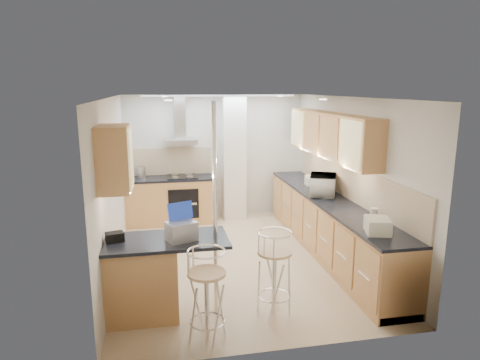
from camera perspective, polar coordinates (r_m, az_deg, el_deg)
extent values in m
plane|color=beige|center=(6.81, -0.42, -10.56)|extent=(4.80, 4.80, 0.00)
cube|color=silver|center=(8.76, -3.35, 3.12)|extent=(3.60, 0.04, 2.50)
cube|color=silver|center=(4.18, 5.72, -7.29)|extent=(3.60, 0.04, 2.50)
cube|color=silver|center=(6.36, -16.59, -0.91)|extent=(0.04, 4.80, 2.50)
cube|color=silver|center=(6.98, 14.24, 0.38)|extent=(0.04, 4.80, 2.50)
cube|color=white|center=(6.28, -0.45, 10.96)|extent=(3.60, 4.80, 0.02)
cube|color=#BD854B|center=(7.18, 11.91, 5.91)|extent=(0.34, 3.00, 0.72)
cube|color=#BD854B|center=(4.90, -16.47, 2.78)|extent=(0.34, 0.62, 0.72)
cube|color=beige|center=(6.99, 14.10, -0.18)|extent=(0.03, 4.40, 0.56)
cube|color=beige|center=(8.68, -9.56, 2.41)|extent=(1.70, 0.03, 0.56)
cube|color=white|center=(8.62, -0.86, 2.98)|extent=(0.45, 0.40, 2.50)
cube|color=silver|center=(8.39, -7.91, 5.17)|extent=(0.62, 0.48, 0.08)
cube|color=silver|center=(8.49, -8.05, 8.23)|extent=(0.22, 0.20, 0.88)
cylinder|color=white|center=(4.96, -3.35, -4.08)|extent=(0.05, 0.05, 2.50)
cube|color=black|center=(8.27, -7.52, -3.20)|extent=(0.58, 0.02, 0.58)
cube|color=black|center=(8.46, -7.75, 0.45)|extent=(0.58, 0.50, 0.02)
cube|color=tan|center=(8.05, -2.87, 11.15)|extent=(2.80, 0.35, 0.02)
cube|color=#BD854B|center=(7.07, 11.68, -6.14)|extent=(0.60, 4.40, 0.88)
cube|color=black|center=(6.94, 11.84, -2.54)|extent=(0.63, 4.40, 0.04)
cube|color=#BD854B|center=(8.56, -9.32, -2.79)|extent=(1.70, 0.60, 0.88)
cube|color=black|center=(8.45, -9.43, 0.22)|extent=(1.70, 0.63, 0.04)
cube|color=#BD854B|center=(5.21, -9.90, -12.87)|extent=(1.35, 0.62, 0.90)
cube|color=black|center=(5.03, -10.10, -8.01)|extent=(1.47, 0.72, 0.04)
imported|color=silver|center=(7.08, 10.98, -0.67)|extent=(0.60, 0.70, 0.33)
cube|color=#95979C|center=(4.93, -7.82, -6.76)|extent=(0.38, 0.33, 0.22)
cube|color=black|center=(5.06, -16.35, -7.30)|extent=(0.22, 0.19, 0.11)
cylinder|color=beige|center=(7.83, 9.03, 0.03)|extent=(0.13, 0.13, 0.17)
cylinder|color=beige|center=(7.73, 9.24, -0.25)|extent=(0.13, 0.13, 0.14)
cylinder|color=beige|center=(6.89, 11.29, -1.62)|extent=(0.19, 0.19, 0.19)
cylinder|color=silver|center=(6.03, 17.43, -4.25)|extent=(0.12, 0.12, 0.14)
cube|color=beige|center=(5.44, 17.87, -5.81)|extent=(0.36, 0.41, 0.18)
cylinder|color=silver|center=(8.52, -13.00, 1.04)|extent=(0.16, 0.16, 0.21)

